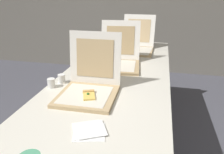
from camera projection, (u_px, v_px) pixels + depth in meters
The scene contains 8 objects.
table at pixel (115, 81), 1.76m from camera, with size 0.84×2.45×0.75m.
pizza_box_front at pixel (89, 87), 1.41m from camera, with size 0.36×0.41×0.38m.
pizza_box_middle at pixel (119, 60), 1.93m from camera, with size 0.40×0.49×0.37m.
pizza_box_back at pixel (136, 46), 2.41m from camera, with size 0.36×0.48×0.36m.
cup_white_mid at pixel (82, 66), 1.85m from camera, with size 0.05×0.05×0.06m, color white.
cup_white_near_center at pixel (62, 79), 1.59m from camera, with size 0.05×0.05×0.06m, color white.
cup_white_near_left at pixel (51, 83), 1.52m from camera, with size 0.05×0.05×0.06m, color white.
napkin_pile at pixel (89, 130), 1.06m from camera, with size 0.20×0.20×0.01m.
Camera 1 is at (0.33, -0.91, 1.39)m, focal length 35.54 mm.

